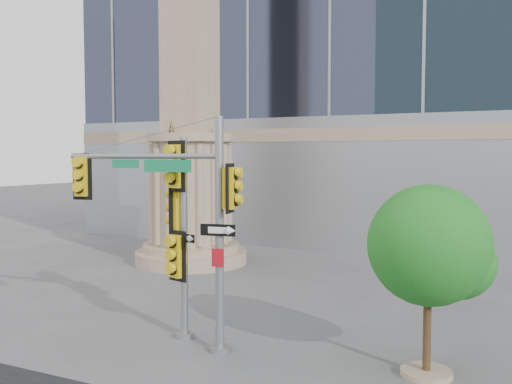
% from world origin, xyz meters
% --- Properties ---
extents(ground, '(120.00, 120.00, 0.00)m').
position_xyz_m(ground, '(0.00, 0.00, 0.00)').
color(ground, '#545456').
rests_on(ground, ground).
extents(monument, '(4.40, 4.40, 16.60)m').
position_xyz_m(monument, '(-6.00, 9.00, 5.52)').
color(monument, '#9B8469').
rests_on(monument, ground).
extents(main_signal_pole, '(3.93, 1.09, 5.11)m').
position_xyz_m(main_signal_pole, '(-0.79, 0.44, 3.17)').
color(main_signal_pole, slate).
rests_on(main_signal_pole, ground).
extents(secondary_signal_pole, '(0.81, 0.72, 4.68)m').
position_xyz_m(secondary_signal_pole, '(-1.17, 0.98, 2.75)').
color(secondary_signal_pole, slate).
rests_on(secondary_signal_pole, ground).
extents(street_tree, '(2.39, 2.34, 3.73)m').
position_xyz_m(street_tree, '(4.45, 1.22, 2.45)').
color(street_tree, '#9B8469').
rests_on(street_tree, ground).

